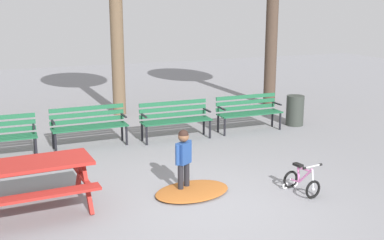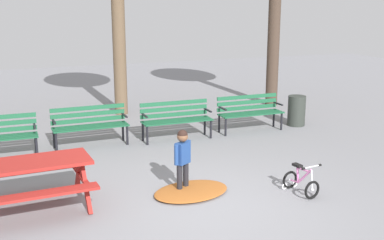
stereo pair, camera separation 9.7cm
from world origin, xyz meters
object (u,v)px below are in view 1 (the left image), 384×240
at_px(park_bench_far_right, 248,110).
at_px(kids_bicycle, 301,181).
at_px(park_bench_right, 175,117).
at_px(park_bench_left, 89,123).
at_px(child_standing, 184,156).
at_px(picnic_table, 28,174).
at_px(trash_bin, 295,110).

distance_m(park_bench_far_right, kids_bicycle, 4.03).
distance_m(park_bench_right, kids_bicycle, 3.90).
xyz_separation_m(park_bench_left, child_standing, (0.88, -3.20, 0.10)).
height_order(picnic_table, park_bench_far_right, park_bench_far_right).
bearing_deg(child_standing, park_bench_left, 105.31).
distance_m(park_bench_right, child_standing, 3.17).
distance_m(park_bench_far_right, child_standing, 4.20).
bearing_deg(park_bench_far_right, kids_bicycle, -107.52).
bearing_deg(picnic_table, park_bench_left, 63.96).
xyz_separation_m(park_bench_far_right, child_standing, (-2.93, -3.01, 0.10)).
bearing_deg(park_bench_far_right, child_standing, -134.22).
relative_size(picnic_table, kids_bicycle, 3.12).
xyz_separation_m(park_bench_left, trash_bin, (5.15, -0.21, -0.13)).
xyz_separation_m(child_standing, trash_bin, (4.27, 2.99, -0.23)).
xyz_separation_m(child_standing, kids_bicycle, (1.72, -0.83, -0.41)).
bearing_deg(park_bench_left, trash_bin, -2.36).
distance_m(child_standing, kids_bicycle, 1.95).
height_order(child_standing, trash_bin, child_standing).
xyz_separation_m(park_bench_left, park_bench_right, (1.90, -0.21, 0.00)).
bearing_deg(kids_bicycle, child_standing, 154.23).
xyz_separation_m(park_bench_far_right, trash_bin, (1.34, -0.02, -0.13)).
height_order(picnic_table, child_standing, child_standing).
distance_m(park_bench_left, trash_bin, 5.15).
distance_m(park_bench_left, park_bench_far_right, 3.81).
bearing_deg(child_standing, park_bench_right, 71.08).
height_order(park_bench_left, kids_bicycle, park_bench_left).
distance_m(picnic_table, child_standing, 2.38).
height_order(park_bench_left, park_bench_far_right, same).
xyz_separation_m(park_bench_right, park_bench_far_right, (1.90, 0.01, 0.00)).
bearing_deg(park_bench_far_right, park_bench_left, 177.07).
distance_m(park_bench_right, trash_bin, 3.25).
distance_m(child_standing, trash_bin, 5.22).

